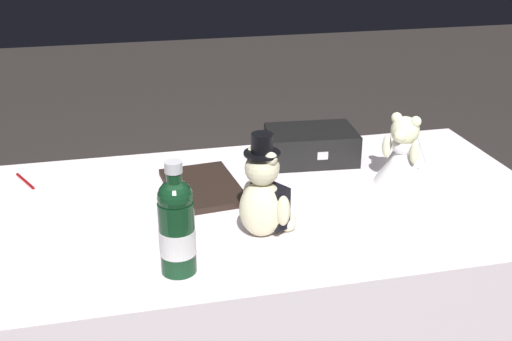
{
  "coord_description": "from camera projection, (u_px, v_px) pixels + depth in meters",
  "views": [
    {
      "loc": [
        -0.36,
        -1.56,
        1.59
      ],
      "look_at": [
        0.0,
        0.0,
        0.89
      ],
      "focal_mm": 43.99,
      "sensor_mm": 36.0,
      "label": 1
    }
  ],
  "objects": [
    {
      "name": "teddy_bear_bride",
      "position": [
        405.0,
        152.0,
        1.89
      ],
      "size": [
        0.21,
        0.2,
        0.22
      ],
      "color": "white",
      "rests_on": "reception_table"
    },
    {
      "name": "teddy_bear_groom",
      "position": [
        265.0,
        197.0,
        1.58
      ],
      "size": [
        0.15,
        0.15,
        0.28
      ],
      "color": "beige",
      "rests_on": "reception_table"
    },
    {
      "name": "champagne_bottle",
      "position": [
        177.0,
        226.0,
        1.41
      ],
      "size": [
        0.08,
        0.08,
        0.28
      ],
      "color": "#0F341B",
      "rests_on": "reception_table"
    },
    {
      "name": "gift_case_black",
      "position": [
        311.0,
        145.0,
        2.05
      ],
      "size": [
        0.3,
        0.22,
        0.1
      ],
      "color": "black",
      "rests_on": "reception_table"
    },
    {
      "name": "reception_table",
      "position": [
        256.0,
        316.0,
        1.94
      ],
      "size": [
        1.69,
        0.89,
        0.79
      ],
      "primitive_type": "cube",
      "color": "white",
      "rests_on": "ground_plane"
    },
    {
      "name": "signing_pen",
      "position": [
        25.0,
        180.0,
        1.91
      ],
      "size": [
        0.07,
        0.13,
        0.01
      ],
      "color": "maroon",
      "rests_on": "reception_table"
    },
    {
      "name": "guestbook",
      "position": [
        203.0,
        187.0,
        1.86
      ],
      "size": [
        0.24,
        0.33,
        0.02
      ],
      "primitive_type": "cube",
      "rotation": [
        0.0,
        0.0,
        0.11
      ],
      "color": "black",
      "rests_on": "reception_table"
    }
  ]
}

